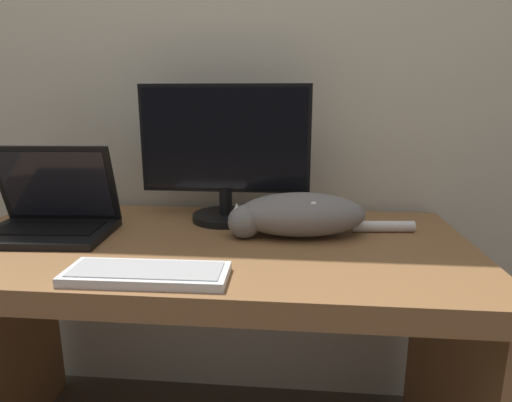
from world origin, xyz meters
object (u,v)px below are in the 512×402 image
(monitor, at_px, (225,153))
(laptop, at_px, (50,217))
(cat, at_px, (299,214))
(external_keyboard, at_px, (147,274))

(monitor, distance_m, laptop, 0.53)
(laptop, relative_size, cat, 0.68)
(monitor, bearing_deg, external_keyboard, -101.88)
(laptop, bearing_deg, monitor, 17.96)
(monitor, height_order, external_keyboard, monitor)
(external_keyboard, distance_m, cat, 0.46)
(laptop, bearing_deg, external_keyboard, -39.84)
(cat, bearing_deg, laptop, 178.78)
(external_keyboard, xyz_separation_m, cat, (0.32, 0.33, 0.05))
(monitor, bearing_deg, cat, -30.85)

